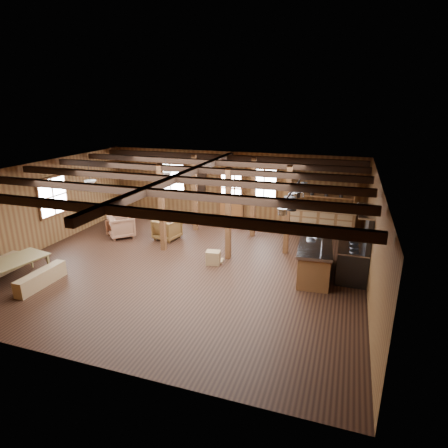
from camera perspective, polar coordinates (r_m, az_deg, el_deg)
The scene contains 21 objects.
room at distance 10.56m, azimuth -6.21°, elevation 0.47°, with size 10.04×9.04×2.84m.
ceiling_joists at distance 10.40m, azimuth -6.04°, elevation 7.49°, with size 9.80×8.82×0.18m.
timber_posts at distance 12.23m, azimuth 0.07°, elevation 3.03°, with size 3.95×2.35×2.80m.
back_door at distance 14.69m, azimuth 1.08°, elevation 3.50°, with size 1.02×0.08×2.15m.
window_back_left at distance 15.50m, azimuth -8.16°, elevation 6.82°, with size 1.32×0.06×1.32m.
window_back_right at distance 14.21m, azimuth 6.14°, elevation 5.89°, with size 1.02×0.06×1.32m.
window_left at distance 13.66m, azimuth -24.65°, elevation 3.84°, with size 0.14×1.24×1.32m.
notice_boards at distance 15.04m, azimuth -4.38°, elevation 6.76°, with size 1.08×0.03×0.90m.
back_counter at distance 13.93m, azimuth 14.22°, elevation 0.92°, with size 2.55×0.60×2.45m.
pendant_lamps at distance 12.26m, azimuth -14.05°, elevation 6.61°, with size 1.86×2.36×0.66m.
pot_rack at distance 9.71m, azimuth 10.64°, elevation 4.14°, with size 0.40×3.00×0.43m.
kitchen_island at distance 10.75m, azimuth 13.64°, elevation -4.86°, with size 1.05×2.55×1.20m.
step_stool at distance 11.08m, azimuth -1.66°, elevation -5.15°, with size 0.46×0.33×0.41m, color olive.
commercial_range at distance 10.75m, azimuth 19.31°, elevation -4.54°, with size 0.80×1.55×1.92m.
dining_table at distance 11.47m, azimuth -29.27°, elevation -6.27°, with size 1.68×0.94×0.59m, color olive.
bench_aisle at distance 10.90m, azimuth -26.10°, elevation -7.48°, with size 0.29×1.54×0.42m, color olive.
armchair_a at distance 14.05m, azimuth -15.74°, elevation -0.29°, with size 0.67×0.69×0.62m, color brown.
armchair_b at distance 13.19m, azimuth -8.66°, elevation -0.75°, with size 0.78×0.80×0.73m, color brown.
armchair_c at distance 13.73m, azimuth -15.33°, elevation -0.36°, with size 0.82×0.84×0.77m, color #8D5C40.
counter_pot at distance 11.31m, azimuth 14.15°, elevation -0.72°, with size 0.31×0.31×0.19m, color #B9BBC1.
bowl at distance 10.75m, azimuth 13.14°, elevation -1.98°, with size 0.27×0.27×0.07m, color silver.
Camera 1 is at (4.27, -9.12, 4.56)m, focal length 30.00 mm.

